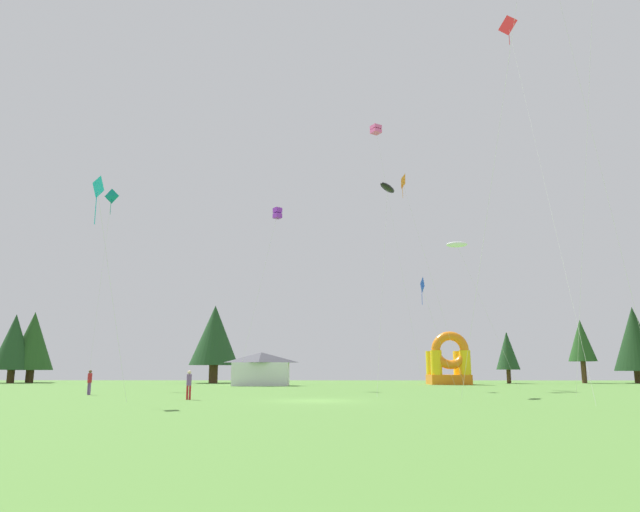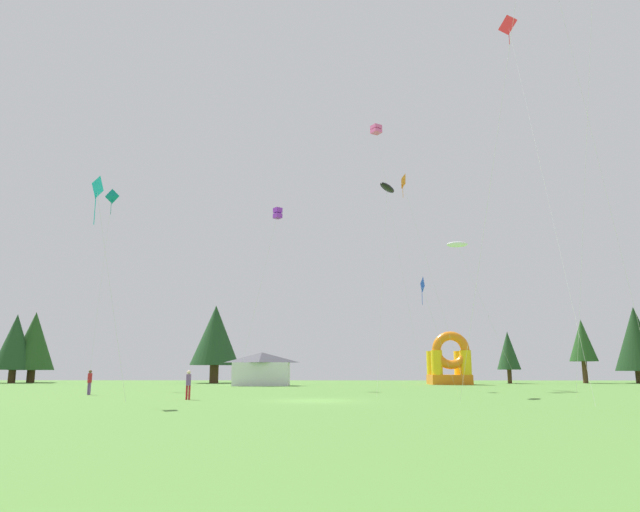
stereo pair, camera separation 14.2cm
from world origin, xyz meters
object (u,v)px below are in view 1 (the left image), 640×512
person_midfield (90,380)px  inflatable_orange_dome (449,365)px  festival_tent (261,369)px  kite_cyan_diamond (96,190)px  kite_black_parafoil (387,188)px  kite_purple_box (277,214)px  kite_teal_diamond (111,198)px  kite_red_diamond (510,29)px  kite_orange_diamond (402,183)px  kite_white_parafoil (457,245)px  kite_blue_diamond (421,286)px  kite_pink_box (376,130)px  person_near_camera (189,382)px

person_midfield → inflatable_orange_dome: inflatable_orange_dome is taller
inflatable_orange_dome → festival_tent: inflatable_orange_dome is taller
kite_cyan_diamond → kite_black_parafoil: (16.98, 11.61, 3.68)m
kite_purple_box → kite_teal_diamond: bearing=-177.4°
kite_black_parafoil → kite_red_diamond: 15.56m
kite_orange_diamond → kite_black_parafoil: bearing=-102.8°
kite_white_parafoil → kite_blue_diamond: size_ratio=1.51×
festival_tent → kite_blue_diamond: bearing=-44.1°
kite_blue_diamond → kite_pink_box: bearing=107.8°
kite_teal_diamond → kite_orange_diamond: bearing=2.3°
kite_purple_box → kite_black_parafoil: bearing=-49.1°
kite_purple_box → kite_pink_box: kite_pink_box is taller
kite_pink_box → festival_tent: 27.89m
kite_purple_box → kite_cyan_diamond: kite_purple_box is taller
kite_cyan_diamond → kite_red_diamond: (26.48, 10.53, 15.95)m
kite_cyan_diamond → kite_orange_diamond: kite_orange_diamond is taller
kite_teal_diamond → kite_orange_diamond: (27.17, 1.09, 1.62)m
festival_tent → kite_black_parafoil: bearing=-61.1°
kite_white_parafoil → person_near_camera: 30.96m
kite_cyan_diamond → person_midfield: (-3.80, 10.29, -10.32)m
kite_red_diamond → kite_white_parafoil: bearing=97.6°
kite_black_parafoil → inflatable_orange_dome: size_ratio=2.58×
kite_cyan_diamond → person_near_camera: (4.56, 3.97, -10.33)m
kite_red_diamond → kite_teal_diamond: size_ratio=1.56×
kite_blue_diamond → person_midfield: 26.45m
kite_white_parafoil → kite_orange_diamond: kite_orange_diamond is taller
kite_orange_diamond → kite_pink_box: bearing=115.0°
person_midfield → inflatable_orange_dome: bearing=68.3°
kite_purple_box → festival_tent: size_ratio=2.85×
kite_black_parafoil → kite_purple_box: bearing=130.9°
kite_white_parafoil → inflatable_orange_dome: (1.56, 14.22, -11.14)m
kite_black_parafoil → kite_teal_diamond: kite_teal_diamond is taller
inflatable_orange_dome → festival_tent: bearing=-165.4°
kite_teal_diamond → person_midfield: (3.89, -11.25, -16.32)m
kite_cyan_diamond → festival_tent: bearing=80.9°
kite_orange_diamond → festival_tent: size_ratio=3.40×
person_near_camera → person_midfield: bearing=-32.1°
kite_cyan_diamond → kite_pink_box: 35.36m
kite_teal_diamond → festival_tent: size_ratio=3.11×
kite_purple_box → kite_red_diamond: bearing=-32.0°
kite_orange_diamond → inflatable_orange_dome: (6.76, 15.61, -16.80)m
kite_purple_box → person_near_camera: bearing=-99.9°
kite_pink_box → inflatable_orange_dome: bearing=52.3°
kite_purple_box → person_midfield: kite_purple_box is taller
kite_pink_box → kite_orange_diamond: 8.61m
kite_blue_diamond → person_midfield: bearing=-161.7°
kite_black_parafoil → kite_orange_diamond: 11.97m
person_near_camera → festival_tent: 28.85m
kite_black_parafoil → kite_red_diamond: kite_red_diamond is taller
person_midfield → kite_white_parafoil: bearing=51.1°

